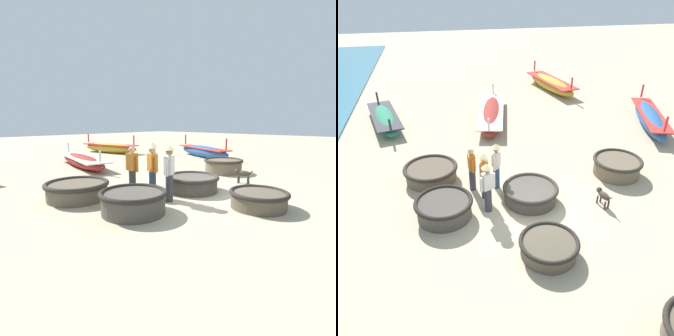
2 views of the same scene
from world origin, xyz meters
TOP-DOWN VIEW (x-y plane):
  - ground_plane at (0.00, 0.00)m, footprint 80.00×80.00m
  - coracle_front_right at (0.15, 0.66)m, footprint 1.81×1.81m
  - coracle_far_right at (-2.96, 2.68)m, footprint 1.92×1.92m
  - coracle_upturned at (-0.06, -1.75)m, footprint 1.60×1.60m
  - coracle_far_left at (-2.62, 0.45)m, footprint 1.77×1.77m
  - coracle_nearest at (3.72, 1.57)m, footprint 1.78×1.78m
  - long_boat_white_hull at (7.55, 5.34)m, footprint 2.69×5.06m
  - long_boat_blue_hull at (0.21, 7.91)m, footprint 2.41×5.86m
  - long_boat_green_hull at (4.83, 11.96)m, footprint 2.01×5.17m
  - fisherman_hauling at (-0.77, 1.66)m, footprint 0.36×0.48m
  - fisherman_by_coracle at (-1.59, 1.72)m, footprint 0.23×0.53m
  - fisherman_crouching at (-1.27, 1.14)m, footprint 0.36×0.50m
  - fisherman_with_hat at (-1.27, 0.43)m, footprint 0.50×0.36m
  - dog at (2.31, -0.09)m, footprint 0.31×0.68m

SIDE VIEW (x-z plane):
  - ground_plane at x=0.00m, z-range 0.00..0.00m
  - coracle_upturned at x=-0.06m, z-range 0.02..0.50m
  - coracle_far_right at x=-2.96m, z-range 0.03..0.57m
  - coracle_front_right at x=0.15m, z-range 0.03..0.57m
  - long_boat_blue_hull at x=0.21m, z-range -0.22..0.85m
  - coracle_far_left at x=-2.62m, z-range 0.03..0.63m
  - coracle_nearest at x=3.72m, z-range 0.03..0.66m
  - dog at x=2.31m, z-range 0.10..0.64m
  - long_boat_green_hull at x=4.83m, z-range -0.29..1.07m
  - long_boat_white_hull at x=7.55m, z-range -0.29..1.08m
  - fisherman_by_coracle at x=-1.59m, z-range 0.05..1.62m
  - fisherman_hauling at x=-0.77m, z-range 0.12..1.79m
  - fisherman_crouching at x=-1.27m, z-range 0.12..1.79m
  - fisherman_with_hat at x=-1.27m, z-range 0.12..1.79m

